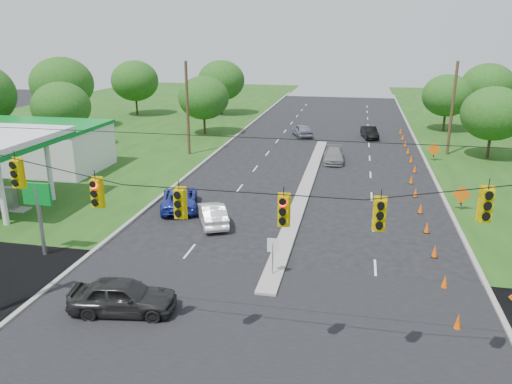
% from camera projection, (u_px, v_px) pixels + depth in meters
% --- Properties ---
extents(ground, '(160.00, 160.00, 0.00)m').
position_uv_depth(ground, '(246.00, 349.00, 19.02)').
color(ground, black).
rests_on(ground, ground).
extents(cross_street, '(160.00, 14.00, 0.02)m').
position_uv_depth(cross_street, '(246.00, 349.00, 19.02)').
color(cross_street, black).
rests_on(cross_street, ground).
extents(curb_left, '(0.25, 110.00, 0.16)m').
position_uv_depth(curb_left, '(213.00, 156.00, 48.95)').
color(curb_left, gray).
rests_on(curb_left, ground).
extents(curb_right, '(0.25, 110.00, 0.16)m').
position_uv_depth(curb_right, '(428.00, 166.00, 45.08)').
color(curb_right, gray).
rests_on(curb_right, ground).
extents(median, '(1.00, 34.00, 0.18)m').
position_uv_depth(median, '(305.00, 188.00, 38.61)').
color(median, gray).
rests_on(median, ground).
extents(median_sign, '(0.55, 0.06, 2.05)m').
position_uv_depth(median_sign, '(273.00, 250.00, 24.17)').
color(median_sign, gray).
rests_on(median_sign, ground).
extents(signal_span, '(25.60, 0.32, 9.00)m').
position_uv_depth(signal_span, '(237.00, 238.00, 16.58)').
color(signal_span, '#422D1C').
rests_on(signal_span, ground).
extents(utility_pole_far_left, '(0.28, 0.28, 9.00)m').
position_uv_depth(utility_pole_far_left, '(188.00, 109.00, 48.04)').
color(utility_pole_far_left, '#422D1C').
rests_on(utility_pole_far_left, ground).
extents(utility_pole_far_right, '(0.28, 0.28, 9.00)m').
position_uv_depth(utility_pole_far_right, '(452.00, 109.00, 47.92)').
color(utility_pole_far_right, '#422D1C').
rests_on(utility_pole_far_right, ground).
extents(gas_station, '(18.40, 19.70, 5.20)m').
position_uv_depth(gas_station, '(23.00, 145.00, 41.65)').
color(gas_station, white).
rests_on(gas_station, ground).
extents(cone_0, '(0.32, 0.32, 0.70)m').
position_uv_depth(cone_0, '(458.00, 322.00, 20.15)').
color(cone_0, '#F15909').
rests_on(cone_0, ground).
extents(cone_1, '(0.32, 0.32, 0.70)m').
position_uv_depth(cone_1, '(445.00, 282.00, 23.42)').
color(cone_1, '#F15909').
rests_on(cone_1, ground).
extents(cone_2, '(0.32, 0.32, 0.70)m').
position_uv_depth(cone_2, '(435.00, 251.00, 26.69)').
color(cone_2, '#F15909').
rests_on(cone_2, ground).
extents(cone_3, '(0.32, 0.32, 0.70)m').
position_uv_depth(cone_3, '(427.00, 227.00, 29.95)').
color(cone_3, '#F15909').
rests_on(cone_3, ground).
extents(cone_4, '(0.32, 0.32, 0.70)m').
position_uv_depth(cone_4, '(421.00, 208.00, 33.22)').
color(cone_4, '#F15909').
rests_on(cone_4, ground).
extents(cone_5, '(0.32, 0.32, 0.70)m').
position_uv_depth(cone_5, '(416.00, 193.00, 36.48)').
color(cone_5, '#F15909').
rests_on(cone_5, ground).
extents(cone_6, '(0.32, 0.32, 0.70)m').
position_uv_depth(cone_6, '(411.00, 179.00, 39.75)').
color(cone_6, '#F15909').
rests_on(cone_6, ground).
extents(cone_7, '(0.32, 0.32, 0.70)m').
position_uv_depth(cone_7, '(415.00, 169.00, 42.90)').
color(cone_7, '#F15909').
rests_on(cone_7, ground).
extents(cone_8, '(0.32, 0.32, 0.70)m').
position_uv_depth(cone_8, '(411.00, 159.00, 46.17)').
color(cone_8, '#F15909').
rests_on(cone_8, ground).
extents(cone_9, '(0.32, 0.32, 0.70)m').
position_uv_depth(cone_9, '(408.00, 151.00, 49.43)').
color(cone_9, '#F15909').
rests_on(cone_9, ground).
extents(cone_10, '(0.32, 0.32, 0.70)m').
position_uv_depth(cone_10, '(405.00, 143.00, 52.70)').
color(cone_10, '#F15909').
rests_on(cone_10, ground).
extents(cone_11, '(0.32, 0.32, 0.70)m').
position_uv_depth(cone_11, '(403.00, 137.00, 55.97)').
color(cone_11, '#F15909').
rests_on(cone_11, ground).
extents(cone_12, '(0.32, 0.32, 0.70)m').
position_uv_depth(cone_12, '(401.00, 131.00, 59.23)').
color(cone_12, '#F15909').
rests_on(cone_12, ground).
extents(work_sign_1, '(1.27, 0.58, 1.37)m').
position_uv_depth(work_sign_1, '(462.00, 196.00, 33.41)').
color(work_sign_1, black).
rests_on(work_sign_1, ground).
extents(work_sign_2, '(1.27, 0.58, 1.37)m').
position_uv_depth(work_sign_2, '(434.00, 150.00, 46.48)').
color(work_sign_2, black).
rests_on(work_sign_2, ground).
extents(tree_2, '(5.88, 5.88, 6.86)m').
position_uv_depth(tree_2, '(61.00, 107.00, 50.67)').
color(tree_2, black).
rests_on(tree_2, ground).
extents(tree_3, '(7.56, 7.56, 8.82)m').
position_uv_depth(tree_3, '(62.00, 84.00, 60.77)').
color(tree_3, black).
rests_on(tree_3, ground).
extents(tree_4, '(6.72, 6.72, 7.84)m').
position_uv_depth(tree_4, '(135.00, 81.00, 71.39)').
color(tree_4, black).
rests_on(tree_4, ground).
extents(tree_5, '(5.88, 5.88, 6.86)m').
position_uv_depth(tree_5, '(204.00, 98.00, 57.70)').
color(tree_5, black).
rests_on(tree_5, ground).
extents(tree_6, '(6.72, 6.72, 7.84)m').
position_uv_depth(tree_6, '(221.00, 80.00, 71.90)').
color(tree_6, black).
rests_on(tree_6, ground).
extents(tree_9, '(5.88, 5.88, 6.86)m').
position_uv_depth(tree_9, '(493.00, 114.00, 46.36)').
color(tree_9, black).
rests_on(tree_9, ground).
extents(tree_11, '(6.72, 6.72, 7.84)m').
position_uv_depth(tree_11, '(488.00, 85.00, 65.00)').
color(tree_11, black).
rests_on(tree_11, ground).
extents(tree_12, '(5.88, 5.88, 6.86)m').
position_uv_depth(tree_12, '(447.00, 95.00, 59.81)').
color(tree_12, black).
rests_on(tree_12, ground).
extents(black_sedan, '(4.77, 2.48, 1.55)m').
position_uv_depth(black_sedan, '(123.00, 296.00, 21.26)').
color(black_sedan, black).
rests_on(black_sedan, ground).
extents(white_sedan, '(3.06, 4.39, 1.37)m').
position_uv_depth(white_sedan, '(212.00, 214.00, 31.22)').
color(white_sedan, white).
rests_on(white_sedan, ground).
extents(blue_pickup, '(3.74, 5.52, 1.40)m').
position_uv_depth(blue_pickup, '(180.00, 198.00, 34.11)').
color(blue_pickup, '#1F2D97').
rests_on(blue_pickup, ground).
extents(silver_car_far, '(1.96, 4.44, 1.27)m').
position_uv_depth(silver_car_far, '(334.00, 155.00, 46.36)').
color(silver_car_far, gray).
rests_on(silver_car_far, ground).
extents(silver_car_oncoming, '(3.13, 4.67, 1.48)m').
position_uv_depth(silver_car_oncoming, '(302.00, 130.00, 57.68)').
color(silver_car_oncoming, gray).
rests_on(silver_car_oncoming, ground).
extents(dark_car_receding, '(2.16, 4.25, 1.34)m').
position_uv_depth(dark_car_receding, '(370.00, 132.00, 56.87)').
color(dark_car_receding, black).
rests_on(dark_car_receding, ground).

